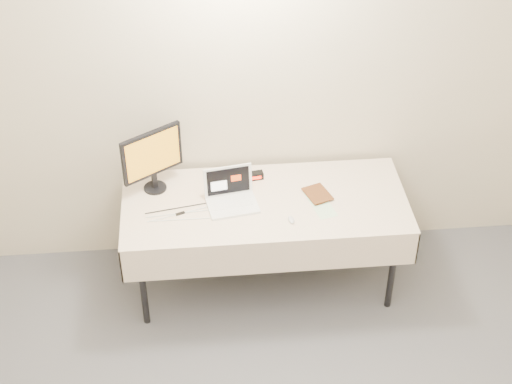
{
  "coord_description": "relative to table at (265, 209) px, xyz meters",
  "views": [
    {
      "loc": [
        -0.42,
        -1.92,
        3.92
      ],
      "look_at": [
        -0.06,
        1.99,
        0.86
      ],
      "focal_mm": 55.0,
      "sensor_mm": 36.0,
      "label": 1
    }
  ],
  "objects": [
    {
      "name": "monitor",
      "position": [
        -0.71,
        0.2,
        0.32
      ],
      "size": [
        0.38,
        0.26,
        0.45
      ],
      "rotation": [
        0.0,
        0.0,
        0.57
      ],
      "color": "black",
      "rests_on": "table"
    },
    {
      "name": "laptop",
      "position": [
        -0.22,
        0.01,
        0.12
      ],
      "size": [
        0.35,
        0.3,
        0.22
      ],
      "rotation": [
        0.0,
        0.0,
        0.16
      ],
      "color": "white",
      "rests_on": "table"
    },
    {
      "name": "back_wall",
      "position": [
        0.0,
        0.45,
        0.67
      ],
      "size": [
        4.0,
        0.1,
        2.7
      ],
      "primitive_type": "cube",
      "color": "beige",
      "rests_on": "ground"
    },
    {
      "name": "book",
      "position": [
        0.28,
        0.01,
        0.16
      ],
      "size": [
        0.14,
        0.07,
        0.19
      ],
      "primitive_type": "imported",
      "rotation": [
        0.0,
        0.0,
        0.34
      ],
      "color": "#914B1A",
      "rests_on": "table"
    },
    {
      "name": "alarm_clock",
      "position": [
        -0.05,
        0.25,
        0.09
      ],
      "size": [
        0.13,
        0.07,
        0.05
      ],
      "rotation": [
        0.0,
        0.0,
        0.15
      ],
      "color": "black",
      "rests_on": "table"
    },
    {
      "name": "clicker",
      "position": [
        0.15,
        -0.21,
        0.07
      ],
      "size": [
        0.05,
        0.08,
        0.02
      ],
      "primitive_type": "ellipsoid",
      "rotation": [
        0.0,
        0.0,
        0.12
      ],
      "color": "silver",
      "rests_on": "table"
    },
    {
      "name": "paper_form",
      "position": [
        0.35,
        -0.06,
        0.06
      ],
      "size": [
        0.19,
        0.32,
        0.0
      ],
      "primitive_type": "cube",
      "rotation": [
        0.0,
        0.0,
        0.25
      ],
      "color": "#C0ECBB",
      "rests_on": "table"
    },
    {
      "name": "usb_dongle",
      "position": [
        -0.55,
        -0.08,
        0.07
      ],
      "size": [
        0.06,
        0.04,
        0.01
      ],
      "primitive_type": "cube",
      "rotation": [
        0.0,
        0.0,
        0.36
      ],
      "color": "black",
      "rests_on": "table"
    },
    {
      "name": "table",
      "position": [
        0.0,
        0.0,
        0.0
      ],
      "size": [
        1.86,
        0.81,
        0.74
      ],
      "color": "black",
      "rests_on": "ground"
    }
  ]
}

